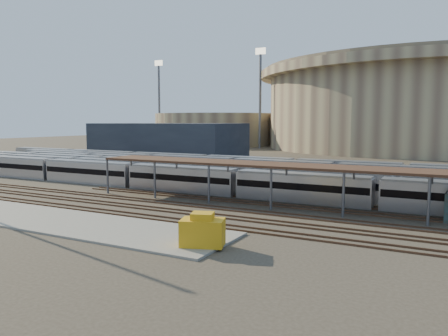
% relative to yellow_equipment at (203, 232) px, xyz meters
% --- Properties ---
extents(ground, '(420.00, 420.00, 0.00)m').
position_rel_yellow_equipment_xyz_m(ground, '(-18.50, 16.16, -1.32)').
color(ground, '#383026').
rests_on(ground, ground).
extents(apron, '(50.00, 9.00, 0.20)m').
position_rel_yellow_equipment_xyz_m(apron, '(-23.50, 1.16, -1.22)').
color(apron, gray).
rests_on(apron, ground).
extents(subway_trains, '(127.67, 23.90, 3.60)m').
position_rel_yellow_equipment_xyz_m(subway_trains, '(-21.75, 34.66, 0.48)').
color(subway_trains, '#B3B4B8').
rests_on(subway_trains, ground).
extents(inspection_shed, '(60.30, 6.00, 5.30)m').
position_rel_yellow_equipment_xyz_m(inspection_shed, '(3.50, 20.16, 3.66)').
color(inspection_shed, '#56565A').
rests_on(inspection_shed, ground).
extents(empty_tracks, '(170.00, 9.62, 0.18)m').
position_rel_yellow_equipment_xyz_m(empty_tracks, '(-18.50, 11.16, -1.23)').
color(empty_tracks, '#4C3323').
rests_on(empty_tracks, ground).
extents(stadium, '(124.00, 124.00, 32.50)m').
position_rel_yellow_equipment_xyz_m(stadium, '(6.50, 156.16, 15.15)').
color(stadium, '#9A8D68').
rests_on(stadium, ground).
extents(secondary_arena, '(56.00, 56.00, 14.00)m').
position_rel_yellow_equipment_xyz_m(secondary_arena, '(-78.50, 146.16, 5.68)').
color(secondary_arena, '#9A8D68').
rests_on(secondary_arena, ground).
extents(service_building, '(42.00, 20.00, 10.00)m').
position_rel_yellow_equipment_xyz_m(service_building, '(-53.50, 71.16, 3.68)').
color(service_building, '#1E232D').
rests_on(service_building, ground).
extents(floodlight_0, '(4.00, 1.00, 38.40)m').
position_rel_yellow_equipment_xyz_m(floodlight_0, '(-48.50, 126.16, 19.33)').
color(floodlight_0, '#56565A').
rests_on(floodlight_0, ground).
extents(floodlight_1, '(4.00, 1.00, 38.40)m').
position_rel_yellow_equipment_xyz_m(floodlight_1, '(-103.50, 136.16, 19.33)').
color(floodlight_1, '#56565A').
rests_on(floodlight_1, ground).
extents(floodlight_3, '(4.00, 1.00, 38.40)m').
position_rel_yellow_equipment_xyz_m(floodlight_3, '(-28.50, 176.16, 19.33)').
color(floodlight_3, '#56565A').
rests_on(floodlight_3, ground).
extents(yellow_equipment, '(4.13, 3.30, 2.25)m').
position_rel_yellow_equipment_xyz_m(yellow_equipment, '(0.00, 0.00, 0.00)').
color(yellow_equipment, '#CA9313').
rests_on(yellow_equipment, apron).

